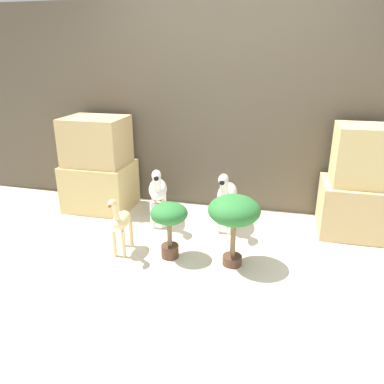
{
  "coord_description": "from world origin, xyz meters",
  "views": [
    {
      "loc": [
        0.59,
        -2.53,
        1.67
      ],
      "look_at": [
        -0.25,
        0.9,
        0.36
      ],
      "focal_mm": 35.0,
      "sensor_mm": 36.0,
      "label": 1
    }
  ],
  "objects_px": {
    "potted_palm_back": "(234,213)",
    "zebra_right": "(227,195)",
    "giraffe_figurine": "(121,222)",
    "zebra_left": "(158,191)",
    "potted_palm_front": "(169,219)"
  },
  "relations": [
    {
      "from": "giraffe_figurine",
      "to": "potted_palm_back",
      "type": "distance_m",
      "value": 0.99
    },
    {
      "from": "zebra_left",
      "to": "giraffe_figurine",
      "type": "relative_size",
      "value": 1.13
    },
    {
      "from": "zebra_right",
      "to": "potted_palm_front",
      "type": "distance_m",
      "value": 0.78
    },
    {
      "from": "zebra_right",
      "to": "potted_palm_front",
      "type": "bearing_deg",
      "value": -119.43
    },
    {
      "from": "zebra_right",
      "to": "giraffe_figurine",
      "type": "relative_size",
      "value": 1.13
    },
    {
      "from": "zebra_right",
      "to": "potted_palm_front",
      "type": "relative_size",
      "value": 1.28
    },
    {
      "from": "giraffe_figurine",
      "to": "potted_palm_back",
      "type": "relative_size",
      "value": 0.93
    },
    {
      "from": "zebra_right",
      "to": "zebra_left",
      "type": "distance_m",
      "value": 0.7
    },
    {
      "from": "zebra_left",
      "to": "potted_palm_back",
      "type": "height_order",
      "value": "zebra_left"
    },
    {
      "from": "potted_palm_back",
      "to": "zebra_right",
      "type": "bearing_deg",
      "value": 103.34
    },
    {
      "from": "potted_palm_back",
      "to": "giraffe_figurine",
      "type": "bearing_deg",
      "value": -178.64
    },
    {
      "from": "potted_palm_front",
      "to": "potted_palm_back",
      "type": "relative_size",
      "value": 0.82
    },
    {
      "from": "zebra_left",
      "to": "giraffe_figurine",
      "type": "bearing_deg",
      "value": -99.99
    },
    {
      "from": "potted_palm_front",
      "to": "potted_palm_back",
      "type": "distance_m",
      "value": 0.55
    },
    {
      "from": "giraffe_figurine",
      "to": "potted_palm_front",
      "type": "distance_m",
      "value": 0.44
    }
  ]
}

